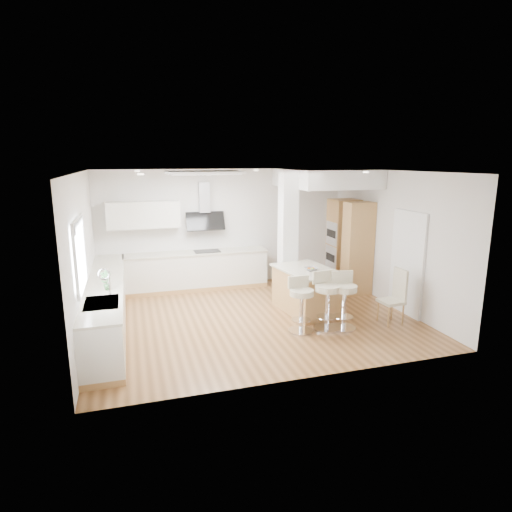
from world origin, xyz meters
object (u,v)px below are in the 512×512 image
object	(u,v)px
bar_stool_b	(327,298)
bar_stool_a	(301,302)
bar_stool_c	(344,297)
dining_chair	(396,294)
peninsula	(307,290)

from	to	relation	value
bar_stool_b	bar_stool_a	bearing A→B (deg)	170.72
bar_stool_c	dining_chair	world-z (taller)	bar_stool_c
peninsula	bar_stool_c	size ratio (longest dim) A/B	1.50
peninsula	dining_chair	xyz separation A→B (m)	(1.34, -1.06, 0.11)
bar_stool_b	dining_chair	world-z (taller)	bar_stool_b
bar_stool_c	peninsula	bearing A→B (deg)	112.92
bar_stool_a	bar_stool_c	size ratio (longest dim) A/B	0.95
bar_stool_a	bar_stool_c	bearing A→B (deg)	-7.03
bar_stool_a	bar_stool_c	world-z (taller)	bar_stool_c
bar_stool_a	dining_chair	bearing A→B (deg)	-3.77
bar_stool_a	peninsula	bearing A→B (deg)	60.71
bar_stool_a	dining_chair	distance (m)	1.87
peninsula	bar_stool_a	world-z (taller)	bar_stool_a
bar_stool_c	bar_stool_b	bearing A→B (deg)	176.83
bar_stool_b	dining_chair	xyz separation A→B (m)	(1.38, -0.08, -0.04)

